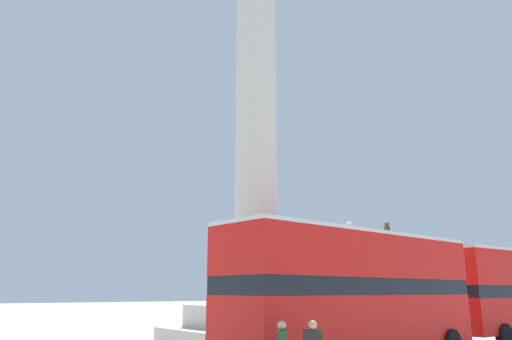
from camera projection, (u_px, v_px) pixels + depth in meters
The scene contains 4 objects.
monument_column at pixel (256, 200), 21.54m from camera, with size 6.12×6.12×20.00m.
bus_b at pixel (357, 290), 17.32m from camera, with size 11.23×3.58×4.38m.
equestrian_statue at pixel (392, 301), 28.87m from camera, with size 3.50×2.60×6.43m.
street_lamp at pixel (352, 282), 21.68m from camera, with size 0.37×0.37×5.40m.
Camera 1 is at (-12.61, -17.08, 2.34)m, focal length 35.00 mm.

